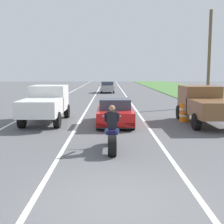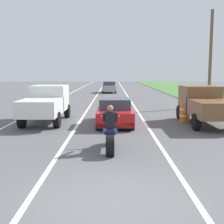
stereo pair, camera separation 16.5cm
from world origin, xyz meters
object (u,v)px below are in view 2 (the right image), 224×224
object	(u,v)px
pickup_truck_left_lane_white	(47,102)
pickup_truck_right_shoulder_brown	(205,103)
sports_car_red	(116,112)
distant_car_far_ahead	(110,87)
motorcycle_with_rider	(111,135)
construction_barrel_nearest	(186,113)

from	to	relation	value
pickup_truck_left_lane_white	pickup_truck_right_shoulder_brown	xyz separation A→B (m)	(8.44, -0.56, 0.00)
sports_car_red	distant_car_far_ahead	distance (m)	23.97
motorcycle_with_rider	pickup_truck_left_lane_white	size ratio (longest dim) A/B	0.46
construction_barrel_nearest	motorcycle_with_rider	bearing A→B (deg)	-123.56
motorcycle_with_rider	pickup_truck_right_shoulder_brown	size ratio (longest dim) A/B	0.46
distant_car_far_ahead	sports_car_red	bearing A→B (deg)	-88.79
sports_car_red	pickup_truck_right_shoulder_brown	bearing A→B (deg)	0.47
sports_car_red	construction_barrel_nearest	distance (m)	3.99
sports_car_red	construction_barrel_nearest	world-z (taller)	sports_car_red
pickup_truck_right_shoulder_brown	distant_car_far_ahead	bearing A→B (deg)	102.31
motorcycle_with_rider	construction_barrel_nearest	bearing A→B (deg)	56.44
construction_barrel_nearest	pickup_truck_left_lane_white	bearing A→B (deg)	-178.23
sports_car_red	construction_barrel_nearest	bearing A→B (deg)	12.10
pickup_truck_left_lane_white	distant_car_far_ahead	world-z (taller)	pickup_truck_left_lane_white
pickup_truck_right_shoulder_brown	construction_barrel_nearest	distance (m)	1.29
construction_barrel_nearest	distant_car_far_ahead	world-z (taller)	distant_car_far_ahead
sports_car_red	motorcycle_with_rider	bearing A→B (deg)	-92.24
sports_car_red	distant_car_far_ahead	world-z (taller)	distant_car_far_ahead
sports_car_red	distant_car_far_ahead	xyz separation A→B (m)	(-0.51, 23.97, 0.14)
motorcycle_with_rider	distant_car_far_ahead	xyz separation A→B (m)	(-0.30, 29.32, 0.18)
sports_car_red	pickup_truck_right_shoulder_brown	xyz separation A→B (m)	(4.71, 0.04, 0.48)
pickup_truck_right_shoulder_brown	construction_barrel_nearest	xyz separation A→B (m)	(-0.82, 0.80, -0.60)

